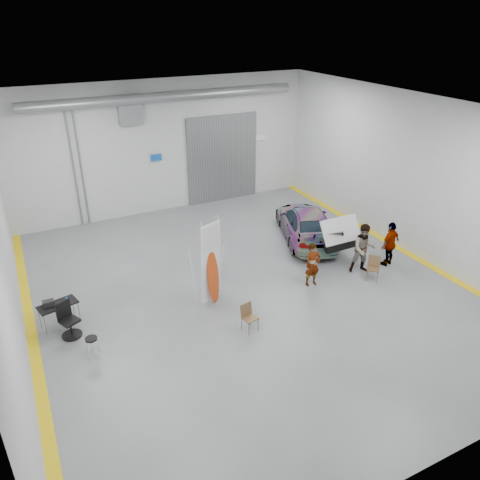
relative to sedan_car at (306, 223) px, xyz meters
name	(u,v)px	position (x,y,z in m)	size (l,w,h in m)	color
ground	(246,287)	(-3.99, -2.31, -0.69)	(16.00, 16.00, 0.00)	slate
room_shell	(223,155)	(-3.75, -0.09, 3.39)	(14.02, 16.18, 6.01)	#BCBFC1
sedan_car	(306,223)	(0.00, 0.00, 0.00)	(1.93, 4.73, 1.37)	silver
person_a	(313,265)	(-1.86, -3.15, 0.10)	(0.57, 0.38, 1.57)	#946550
person_b	(364,249)	(0.29, -3.22, 0.25)	(0.91, 0.70, 1.87)	slate
person_c	(390,244)	(1.50, -3.25, 0.18)	(1.00, 0.41, 1.73)	#A46736
surfboard_display	(210,270)	(-5.43, -2.61, 0.52)	(0.79, 0.45, 2.97)	white
folding_chair_near	(250,323)	(-4.98, -4.49, -0.42)	(0.47, 0.49, 0.85)	brown
folding_chair_far	(372,273)	(0.23, -3.86, -0.41)	(0.58, 0.66, 0.88)	brown
shop_stool	(93,348)	(-9.39, -3.69, -0.35)	(0.35, 0.35, 0.68)	black
work_table	(55,305)	(-10.04, -1.64, 0.02)	(1.23, 0.82, 0.92)	gray
office_chair	(69,321)	(-9.78, -2.35, -0.21)	(0.64, 0.67, 1.09)	black
trunk_lid	(339,227)	(0.00, -2.12, 0.71)	(1.60, 0.97, 0.04)	silver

